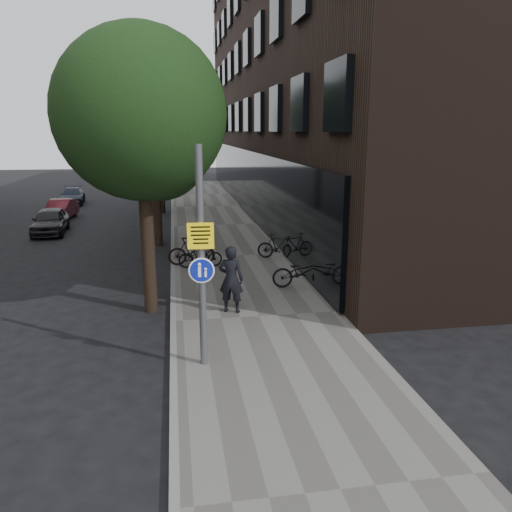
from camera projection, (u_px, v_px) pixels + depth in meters
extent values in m
plane|color=black|center=(275.00, 381.00, 10.01)|extent=(120.00, 120.00, 0.00)
cube|color=#64625D|center=(231.00, 257.00, 19.61)|extent=(4.50, 60.00, 0.12)
cube|color=slate|center=(173.00, 259.00, 19.25)|extent=(0.15, 60.00, 0.13)
cube|color=black|center=(342.00, 61.00, 30.20)|extent=(12.00, 40.00, 18.00)
cylinder|color=black|center=(148.00, 256.00, 13.52)|extent=(0.36, 0.36, 3.20)
sphere|color=black|center=(141.00, 114.00, 12.61)|extent=(4.40, 4.40, 4.40)
sphere|color=black|center=(159.00, 153.00, 13.69)|extent=(2.64, 2.64, 2.64)
cylinder|color=black|center=(157.00, 209.00, 21.65)|extent=(0.36, 0.36, 3.20)
sphere|color=black|center=(153.00, 120.00, 20.75)|extent=(5.00, 5.00, 5.00)
sphere|color=black|center=(164.00, 144.00, 21.82)|extent=(3.00, 3.00, 3.00)
cylinder|color=black|center=(161.00, 186.00, 30.26)|extent=(0.36, 0.36, 3.20)
sphere|color=black|center=(158.00, 123.00, 29.36)|extent=(5.00, 5.00, 5.00)
sphere|color=black|center=(166.00, 140.00, 30.43)|extent=(3.00, 3.00, 3.00)
cylinder|color=#595B5E|center=(201.00, 260.00, 9.98)|extent=(0.15, 0.15, 4.53)
cube|color=yellow|center=(201.00, 235.00, 9.86)|extent=(0.52, 0.07, 0.52)
cylinder|color=#0E1DA1|center=(202.00, 269.00, 10.03)|extent=(0.46, 0.05, 0.46)
cylinder|color=white|center=(202.00, 269.00, 10.03)|extent=(0.52, 0.05, 0.52)
imported|color=black|center=(231.00, 279.00, 13.31)|extent=(0.77, 0.63, 1.83)
imported|color=black|center=(302.00, 272.00, 15.53)|extent=(1.93, 0.83, 0.99)
imported|color=black|center=(278.00, 246.00, 19.08)|extent=(1.64, 0.88, 0.95)
imported|color=black|center=(200.00, 256.00, 17.86)|extent=(1.60, 0.65, 0.82)
imported|color=black|center=(192.00, 251.00, 18.16)|extent=(1.72, 0.54, 1.02)
imported|color=black|center=(50.00, 221.00, 24.26)|extent=(1.71, 3.75, 1.25)
imported|color=maroon|center=(60.00, 210.00, 28.08)|extent=(1.46, 3.48, 1.12)
imported|color=#1C2432|center=(72.00, 196.00, 34.08)|extent=(1.88, 3.87, 1.09)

